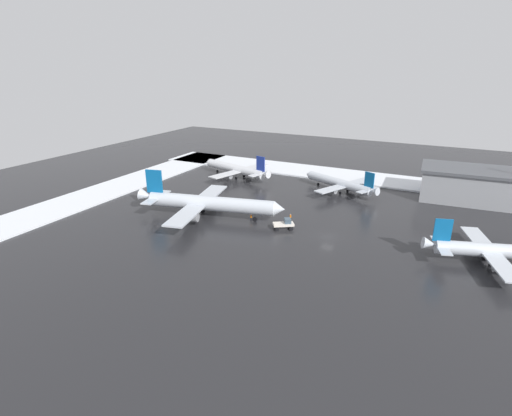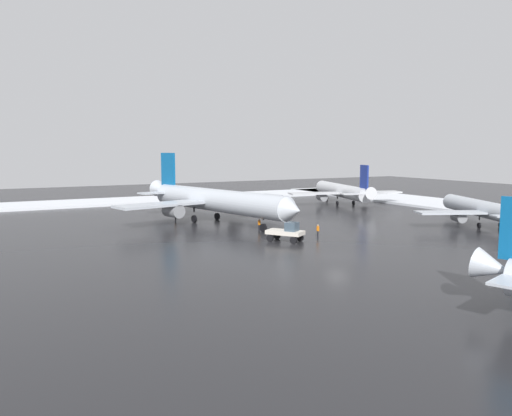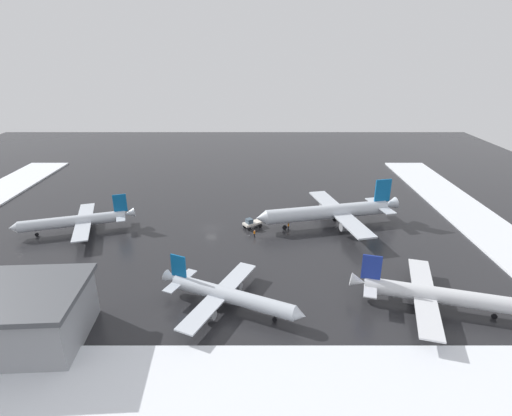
# 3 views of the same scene
# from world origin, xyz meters

# --- Properties ---
(ground_plane) EXTENTS (240.00, 240.00, 0.00)m
(ground_plane) POSITION_xyz_m (0.00, 0.00, 0.00)
(ground_plane) COLOR #232326
(snow_bank_far) EXTENTS (152.00, 16.00, 0.47)m
(snow_bank_far) POSITION_xyz_m (0.00, -50.00, 0.23)
(snow_bank_far) COLOR white
(snow_bank_far) RESTS_ON ground_plane
(snow_bank_right) EXTENTS (14.00, 116.00, 0.47)m
(snow_bank_right) POSITION_xyz_m (67.00, 0.00, 0.23)
(snow_bank_right) COLOR white
(snow_bank_right) RESTS_ON ground_plane
(airplane_foreground_jet) EXTENTS (36.35, 30.46, 10.89)m
(airplane_foreground_jet) POSITION_xyz_m (29.35, 1.73, 3.60)
(airplane_foreground_jet) COLOR silver
(airplane_foreground_jet) RESTS_ON ground_plane
(airplane_distant_tail) EXTENTS (27.31, 23.00, 8.29)m
(airplane_distant_tail) POSITION_xyz_m (-31.59, -1.94, 2.74)
(airplane_distant_tail) COLOR silver
(airplane_distant_tail) RESTS_ON ground_plane
(airplane_parked_portside) EXTENTS (24.82, 21.08, 7.83)m
(airplane_parked_portside) POSITION_xyz_m (6.44, -32.36, 2.59)
(airplane_parked_portside) COLOR silver
(airplane_parked_portside) RESTS_ON ground_plane
(airplane_parked_starboard) EXTENTS (28.34, 23.83, 8.57)m
(airplane_parked_starboard) POSITION_xyz_m (40.82, -32.60, 2.83)
(airplane_parked_starboard) COLOR silver
(airplane_parked_starboard) RESTS_ON ground_plane
(pushback_tug) EXTENTS (5.05, 4.37, 2.50)m
(pushback_tug) POSITION_xyz_m (9.99, 0.19, 1.28)
(pushback_tug) COLOR silver
(pushback_tug) RESTS_ON ground_plane
(ground_crew_by_nose_gear) EXTENTS (0.36, 0.36, 1.71)m
(ground_crew_by_nose_gear) POSITION_xyz_m (34.26, 6.37, 0.97)
(ground_crew_by_nose_gear) COLOR black
(ground_crew_by_nose_gear) RESTS_ON ground_plane
(ground_crew_near_tug) EXTENTS (0.36, 0.36, 1.71)m
(ground_crew_near_tug) POSITION_xyz_m (10.68, -5.01, 0.97)
(ground_crew_near_tug) COLOR black
(ground_crew_near_tug) RESTS_ON ground_plane
(ground_crew_mid_apron) EXTENTS (0.36, 0.36, 1.71)m
(ground_crew_mid_apron) POSITION_xyz_m (18.89, -0.72, 0.97)
(ground_crew_mid_apron) COLOR black
(ground_crew_mid_apron) RESTS_ON ground_plane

